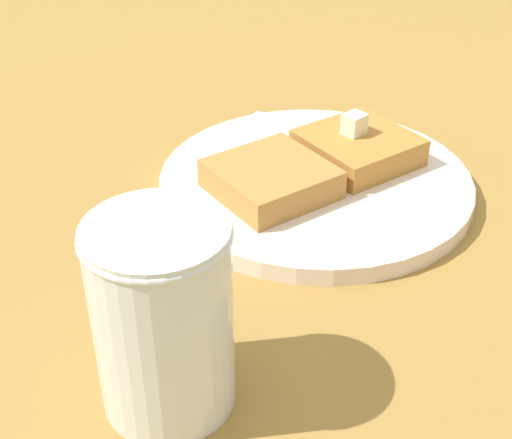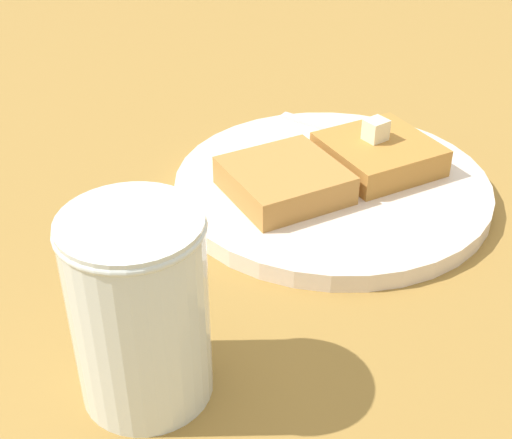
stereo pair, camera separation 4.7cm
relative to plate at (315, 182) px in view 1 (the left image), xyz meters
The scene contains 7 objects.
table_surface 9.48cm from the plate, 127.24° to the right, with size 119.14×119.14×2.54cm, color olive.
plate is the anchor object (origin of this frame).
toast_slice_left 4.86cm from the plate, 168.99° to the right, with size 8.33×8.32×2.32cm, color #B27833.
toast_slice_middle 4.86cm from the plate, 11.01° to the left, with size 8.33×8.32×2.32cm, color #B27A3A.
butter_pat_primary 5.83cm from the plate, 162.13° to the right, with size 1.75×1.57×1.75cm, color #F7EBC4.
fork 7.79cm from the plate, 137.15° to the right, with size 11.10×13.40×0.36cm.
syrup_jar 24.89cm from the plate, 42.48° to the left, with size 7.63×7.63×11.47cm.
Camera 1 is at (30.75, 51.66, 33.12)cm, focal length 50.00 mm.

